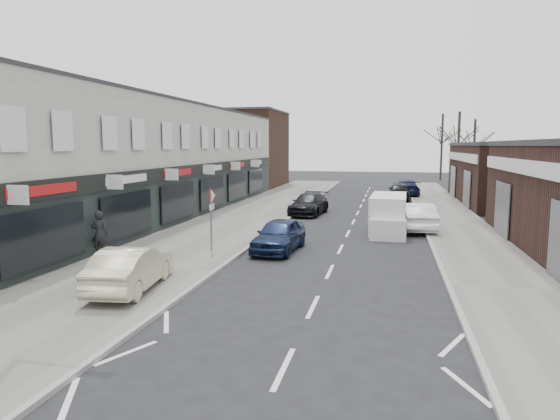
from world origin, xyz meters
The scene contains 17 objects.
pavement_left centered at (-6.75, 22.00, 0.06)m, with size 5.50×64.00×0.12m, color slate.
pavement_right centered at (5.75, 22.00, 0.06)m, with size 3.50×64.00×0.12m, color slate.
shop_terrace_left centered at (-13.50, 19.50, 3.55)m, with size 8.00×41.00×7.10m, color beige.
brick_block_far centered at (-13.50, 45.00, 4.00)m, with size 8.00×10.00×8.00m, color #41271B.
right_unit_far centered at (12.50, 34.00, 2.25)m, with size 10.00×16.00×4.50m, color #371E19.
tree_far_a centered at (9.00, 48.00, 0.00)m, with size 3.60×3.60×8.00m, color #382D26, non-canonical shape.
tree_far_b centered at (11.50, 54.00, 0.00)m, with size 3.60×3.60×7.50m, color #382D26, non-canonical shape.
tree_far_c centered at (8.50, 60.00, 0.00)m, with size 3.60×3.60×8.50m, color #382D26, non-canonical shape.
warning_sign centered at (-5.16, 12.00, 2.20)m, with size 0.12×0.80×2.70m.
white_van centered at (2.00, 18.78, 0.92)m, with size 1.89×5.04×1.94m.
sedan_on_pavement centered at (-5.63, 6.10, 0.79)m, with size 1.42×4.07×1.34m, color beige.
pedestrian centered at (-9.20, 10.14, 1.03)m, with size 0.66×0.43×1.82m, color black.
parked_car_left_a centered at (-2.53, 13.05, 0.69)m, with size 1.64×4.07×1.39m, color #162345.
parked_car_left_b centered at (-3.08, 24.65, 0.69)m, with size 1.93×4.74×1.37m, color black.
parked_car_right_a centered at (3.50, 19.72, 0.74)m, with size 1.57×4.49×1.48m, color white.
parked_car_right_b centered at (2.84, 34.19, 0.76)m, with size 1.78×4.43×1.51m, color black.
parked_car_right_c centered at (3.47, 38.52, 0.74)m, with size 2.06×5.07×1.47m, color #12183A.
Camera 1 is at (1.98, -7.40, 4.49)m, focal length 32.00 mm.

